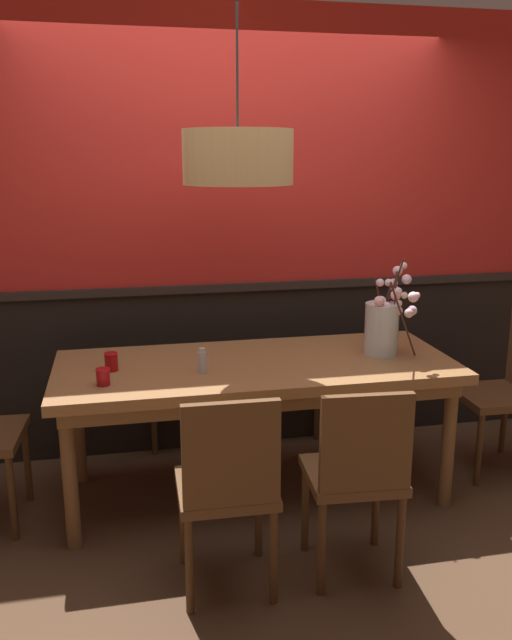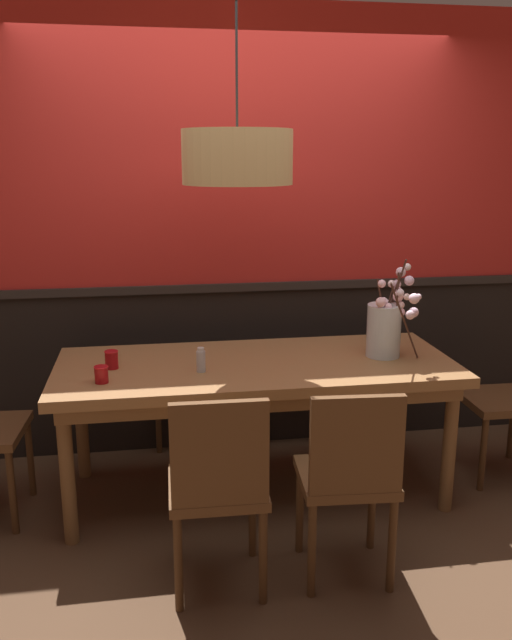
% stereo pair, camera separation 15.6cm
% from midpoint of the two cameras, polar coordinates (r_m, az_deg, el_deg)
% --- Properties ---
extents(ground_plane, '(24.00, 24.00, 0.00)m').
position_cam_midpoint_polar(ground_plane, '(3.79, -1.22, -14.62)').
color(ground_plane, '#4C3321').
extents(back_wall, '(4.73, 0.14, 2.67)m').
position_cam_midpoint_polar(back_wall, '(4.05, -3.19, 7.10)').
color(back_wall, black).
rests_on(back_wall, ground).
extents(dining_table, '(2.09, 0.86, 0.76)m').
position_cam_midpoint_polar(dining_table, '(3.51, -1.28, -4.97)').
color(dining_table, olive).
rests_on(dining_table, ground).
extents(chair_head_east_end, '(0.44, 0.43, 0.96)m').
position_cam_midpoint_polar(chair_head_east_end, '(4.09, 20.06, -5.15)').
color(chair_head_east_end, brown).
rests_on(chair_head_east_end, ground).
extents(chair_far_side_right, '(0.45, 0.40, 0.96)m').
position_cam_midpoint_polar(chair_far_side_right, '(4.41, 1.06, -2.84)').
color(chair_far_side_right, brown).
rests_on(chair_far_side_right, ground).
extents(chair_near_side_left, '(0.42, 0.41, 0.91)m').
position_cam_midpoint_polar(chair_near_side_left, '(2.79, -4.10, -13.93)').
color(chair_near_side_left, brown).
rests_on(chair_near_side_left, ground).
extents(chair_near_side_right, '(0.43, 0.41, 0.90)m').
position_cam_midpoint_polar(chair_near_side_right, '(2.90, 7.19, -12.87)').
color(chair_near_side_right, brown).
rests_on(chair_near_side_right, ground).
extents(chair_far_side_left, '(0.44, 0.43, 0.96)m').
position_cam_midpoint_polar(chair_far_side_left, '(4.30, -7.62, -3.45)').
color(chair_far_side_left, brown).
rests_on(chair_far_side_left, ground).
extents(vase_with_blossoms, '(0.27, 0.41, 0.53)m').
position_cam_midpoint_polar(vase_with_blossoms, '(3.63, 9.79, -0.44)').
color(vase_with_blossoms, silver).
rests_on(vase_with_blossoms, dining_table).
extents(candle_holder_nearer_center, '(0.07, 0.07, 0.08)m').
position_cam_midpoint_polar(candle_holder_nearer_center, '(3.23, -14.45, -4.78)').
color(candle_holder_nearer_center, '#9E0F14').
rests_on(candle_holder_nearer_center, dining_table).
extents(candle_holder_nearer_edge, '(0.07, 0.07, 0.09)m').
position_cam_midpoint_polar(candle_holder_nearer_edge, '(3.43, -13.70, -3.53)').
color(candle_holder_nearer_edge, '#9E0F14').
rests_on(candle_holder_nearer_edge, dining_table).
extents(condiment_bottle, '(0.05, 0.05, 0.13)m').
position_cam_midpoint_polar(condiment_bottle, '(3.32, -6.02, -3.57)').
color(condiment_bottle, '#ADADB2').
rests_on(condiment_bottle, dining_table).
extents(pendant_lamp, '(0.54, 0.54, 0.99)m').
position_cam_midpoint_polar(pendant_lamp, '(3.26, -3.00, 13.89)').
color(pendant_lamp, tan).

